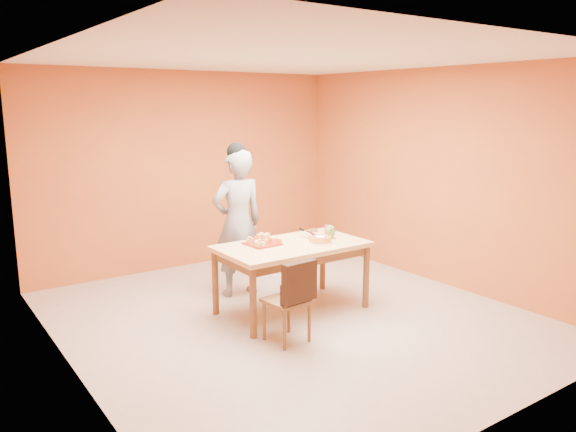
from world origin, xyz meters
TOP-DOWN VIEW (x-y plane):
  - floor at (0.00, 0.00)m, footprint 5.00×5.00m
  - ceiling at (0.00, 0.00)m, footprint 5.00×5.00m
  - wall_back at (0.00, 2.50)m, footprint 4.50×0.00m
  - wall_left at (-2.25, 0.00)m, footprint 0.00×5.00m
  - wall_right at (2.25, 0.00)m, footprint 0.00×5.00m
  - dining_table at (0.12, 0.17)m, footprint 1.60×0.90m
  - dining_chair at (-0.40, -0.48)m, footprint 0.41×0.47m
  - pastry_pile at (-0.16, 0.33)m, footprint 0.29×0.29m
  - person at (-0.09, 0.99)m, footprint 0.66×0.46m
  - pastry_platter at (-0.16, 0.33)m, footprint 0.35×0.35m
  - red_dinner_plate at (-0.01, 0.38)m, footprint 0.26×0.26m
  - white_cake_plate at (0.39, 0.03)m, footprint 0.31×0.31m
  - sponge_cake at (0.39, 0.03)m, footprint 0.31×0.31m
  - cake_server at (0.40, 0.21)m, footprint 0.11×0.24m
  - egg_ornament at (0.62, 0.14)m, footprint 0.14×0.11m
  - magenta_glass at (0.76, 0.37)m, footprint 0.08×0.08m
  - checker_tin at (0.69, 0.52)m, footprint 0.12×0.12m

SIDE VIEW (x-z plane):
  - floor at x=0.00m, z-range 0.00..0.00m
  - dining_chair at x=-0.40m, z-range 0.02..0.85m
  - dining_table at x=0.12m, z-range 0.29..1.05m
  - white_cake_plate at x=0.39m, z-range 0.76..0.77m
  - red_dinner_plate at x=-0.01m, z-range 0.76..0.77m
  - pastry_platter at x=-0.16m, z-range 0.76..0.78m
  - checker_tin at x=0.69m, z-range 0.76..0.79m
  - sponge_cake at x=0.39m, z-range 0.77..0.83m
  - magenta_glass at x=0.76m, z-range 0.76..0.85m
  - pastry_pile at x=-0.16m, z-range 0.78..0.88m
  - cake_server at x=0.40m, z-range 0.83..0.84m
  - egg_ornament at x=0.62m, z-range 0.76..0.91m
  - person at x=-0.09m, z-range 0.00..1.74m
  - wall_back at x=0.00m, z-range -0.90..3.60m
  - wall_left at x=-2.25m, z-range -1.15..3.85m
  - wall_right at x=2.25m, z-range -1.15..3.85m
  - ceiling at x=0.00m, z-range 2.70..2.70m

